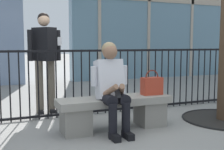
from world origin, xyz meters
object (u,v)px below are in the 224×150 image
(stone_bench, at_px, (115,110))
(handbag_on_bench, at_px, (152,85))
(seated_person_with_phone, at_px, (112,85))
(bystander_at_railing, at_px, (45,55))

(stone_bench, distance_m, handbag_on_bench, 0.66)
(seated_person_with_phone, height_order, bystander_at_railing, bystander_at_railing)
(seated_person_with_phone, xyz_separation_m, handbag_on_bench, (0.68, 0.12, -0.07))
(stone_bench, bearing_deg, handbag_on_bench, -0.99)
(stone_bench, xyz_separation_m, bystander_at_railing, (-0.73, 1.35, 0.73))
(seated_person_with_phone, bearing_deg, bystander_at_railing, 113.18)
(seated_person_with_phone, relative_size, handbag_on_bench, 3.34)
(seated_person_with_phone, xyz_separation_m, bystander_at_railing, (-0.63, 1.48, 0.35))
(stone_bench, bearing_deg, seated_person_with_phone, -126.53)
(stone_bench, xyz_separation_m, seated_person_with_phone, (-0.10, -0.13, 0.38))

